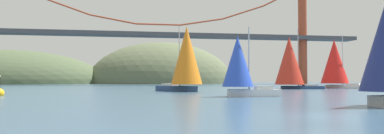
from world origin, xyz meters
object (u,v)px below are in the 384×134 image
Objects in this scene: sailboat_orange_sail at (186,57)px; sailboat_scarlet_sail at (290,62)px; sailboat_blue_spinnaker at (240,64)px; sailboat_red_spinnaker at (335,63)px.

sailboat_scarlet_sail is at bearing 26.32° from sailboat_orange_sail.
sailboat_orange_sail reaches higher than sailboat_blue_spinnaker.
sailboat_blue_spinnaker is at bearing -134.90° from sailboat_red_spinnaker.
sailboat_scarlet_sail reaches higher than sailboat_red_spinnaker.
sailboat_scarlet_sail reaches higher than sailboat_orange_sail.
sailboat_blue_spinnaker is 17.23m from sailboat_orange_sail.
sailboat_scarlet_sail reaches higher than sailboat_blue_spinnaker.
sailboat_orange_sail is at bearing -153.68° from sailboat_scarlet_sail.
sailboat_scarlet_sail is 24.94m from sailboat_orange_sail.
sailboat_blue_spinnaker is 0.66× the size of sailboat_scarlet_sail.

